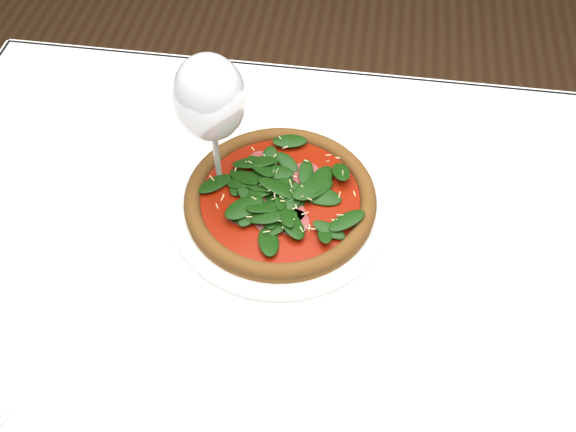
# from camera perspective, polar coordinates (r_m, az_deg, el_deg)

# --- Properties ---
(dining_table) EXTENTS (1.21, 0.81, 0.75)m
(dining_table) POSITION_cam_1_polar(r_m,az_deg,el_deg) (0.93, 2.36, -7.95)
(dining_table) COLOR white
(dining_table) RESTS_ON ground
(plate) EXTENTS (0.31, 0.31, 0.01)m
(plate) POSITION_cam_1_polar(r_m,az_deg,el_deg) (0.90, -0.68, 1.00)
(plate) COLOR white
(plate) RESTS_ON dining_table
(pizza) EXTENTS (0.29, 0.29, 0.03)m
(pizza) POSITION_cam_1_polar(r_m,az_deg,el_deg) (0.89, -0.70, 1.72)
(pizza) COLOR #9B5F25
(pizza) RESTS_ON plate
(wine_glass) EXTENTS (0.09, 0.09, 0.23)m
(wine_glass) POSITION_cam_1_polar(r_m,az_deg,el_deg) (0.82, -6.96, 10.10)
(wine_glass) COLOR silver
(wine_glass) RESTS_ON dining_table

